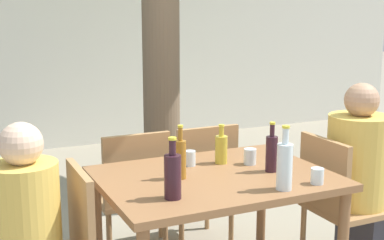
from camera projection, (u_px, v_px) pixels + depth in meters
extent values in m
cube|color=silver|center=(62.00, 32.00, 6.32)|extent=(10.00, 0.08, 2.80)
cylinder|color=brown|center=(161.00, 50.00, 4.33)|extent=(0.30, 0.30, 2.67)
cube|color=brown|center=(215.00, 178.00, 2.92)|extent=(1.24, 0.93, 0.04)
cylinder|color=brown|center=(97.00, 234.00, 3.12)|extent=(0.06, 0.06, 0.73)
cylinder|color=brown|center=(261.00, 205.00, 3.58)|extent=(0.06, 0.06, 0.73)
cube|color=#A87A4C|center=(81.00, 213.00, 2.63)|extent=(0.04, 0.44, 0.45)
cube|color=#A87A4C|center=(347.00, 208.00, 3.37)|extent=(0.44, 0.44, 0.04)
cube|color=#A87A4C|center=(324.00, 175.00, 3.24)|extent=(0.04, 0.44, 0.45)
cylinder|color=#A87A4C|center=(349.00, 225.00, 3.66)|extent=(0.04, 0.04, 0.41)
cylinder|color=#A87A4C|center=(303.00, 235.00, 3.50)|extent=(0.04, 0.04, 0.41)
cube|color=#A87A4C|center=(128.00, 196.00, 3.58)|extent=(0.44, 0.44, 0.04)
cube|color=#A87A4C|center=(137.00, 169.00, 3.35)|extent=(0.44, 0.04, 0.45)
cylinder|color=#A87A4C|center=(146.00, 213.00, 3.87)|extent=(0.04, 0.04, 0.41)
cylinder|color=#A87A4C|center=(94.00, 222.00, 3.71)|extent=(0.04, 0.04, 0.41)
cylinder|color=#A87A4C|center=(165.00, 233.00, 3.53)|extent=(0.04, 0.04, 0.41)
cube|color=#A87A4C|center=(195.00, 186.00, 3.78)|extent=(0.44, 0.44, 0.04)
cube|color=#A87A4C|center=(208.00, 160.00, 3.55)|extent=(0.44, 0.04, 0.45)
cylinder|color=#A87A4C|center=(207.00, 203.00, 4.07)|extent=(0.04, 0.04, 0.41)
cylinder|color=#A87A4C|center=(161.00, 211.00, 3.92)|extent=(0.04, 0.04, 0.41)
cylinder|color=#A87A4C|center=(231.00, 221.00, 3.73)|extent=(0.04, 0.04, 0.41)
cylinder|color=#A87A4C|center=(182.00, 230.00, 3.58)|extent=(0.04, 0.04, 0.41)
cylinder|color=gold|center=(26.00, 216.00, 2.51)|extent=(0.33, 0.33, 0.51)
sphere|color=beige|center=(21.00, 144.00, 2.44)|extent=(0.20, 0.20, 0.20)
cube|color=#383842|center=(377.00, 231.00, 3.51)|extent=(0.40, 0.35, 0.44)
cylinder|color=gold|center=(358.00, 160.00, 3.33)|extent=(0.39, 0.39, 0.57)
sphere|color=tan|center=(362.00, 100.00, 3.25)|extent=(0.21, 0.21, 0.21)
cylinder|color=#9E661E|center=(180.00, 160.00, 2.83)|extent=(0.06, 0.06, 0.21)
cylinder|color=#9E661E|center=(180.00, 134.00, 2.80)|extent=(0.02, 0.02, 0.07)
cylinder|color=gold|center=(180.00, 126.00, 2.79)|extent=(0.03, 0.03, 0.01)
cylinder|color=silver|center=(285.00, 167.00, 2.65)|extent=(0.08, 0.08, 0.23)
cylinder|color=silver|center=(286.00, 136.00, 2.62)|extent=(0.03, 0.03, 0.08)
cylinder|color=gold|center=(286.00, 127.00, 2.61)|extent=(0.04, 0.04, 0.01)
cylinder|color=gold|center=(221.00, 150.00, 3.12)|extent=(0.07, 0.07, 0.16)
cylinder|color=gold|center=(221.00, 131.00, 3.10)|extent=(0.03, 0.03, 0.06)
cylinder|color=gold|center=(221.00, 126.00, 3.09)|extent=(0.03, 0.03, 0.01)
cylinder|color=#331923|center=(272.00, 154.00, 2.96)|extent=(0.07, 0.07, 0.20)
cylinder|color=#331923|center=(272.00, 130.00, 2.93)|extent=(0.03, 0.03, 0.07)
cylinder|color=gold|center=(272.00, 123.00, 2.92)|extent=(0.03, 0.03, 0.01)
cylinder|color=#331923|center=(173.00, 177.00, 2.53)|extent=(0.08, 0.08, 0.21)
cylinder|color=#331923|center=(172.00, 148.00, 2.50)|extent=(0.03, 0.03, 0.07)
cylinder|color=gold|center=(172.00, 139.00, 2.49)|extent=(0.04, 0.04, 0.01)
cylinder|color=silver|center=(317.00, 176.00, 2.76)|extent=(0.07, 0.07, 0.08)
cylinder|color=silver|center=(250.00, 157.00, 3.10)|extent=(0.07, 0.07, 0.09)
cylinder|color=silver|center=(190.00, 158.00, 3.08)|extent=(0.06, 0.06, 0.09)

